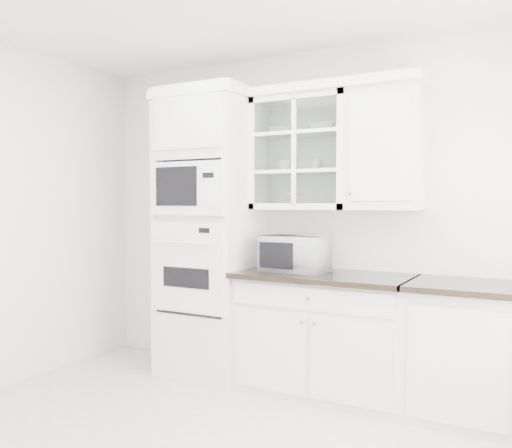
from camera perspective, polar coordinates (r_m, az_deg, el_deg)
The scene contains 12 objects.
room_shell at distance 3.36m, azimuth -3.67°, elevation 7.78°, with size 4.00×3.50×2.70m.
oven_column at distance 4.59m, azimuth -4.88°, elevation -0.93°, with size 0.76×0.68×2.40m.
base_cabinet_run at distance 4.24m, azimuth 7.25°, elevation -11.28°, with size 1.32×0.67×0.92m.
extra_base_cabinet at distance 4.00m, azimuth 21.01°, elevation -12.27°, with size 0.72×0.67×0.92m.
upper_cabinet_glass at distance 4.37m, azimuth 4.94°, elevation 7.45°, with size 0.80×0.33×0.90m.
upper_cabinet_solid at distance 4.14m, azimuth 13.59°, elevation 7.67°, with size 0.55×0.33×0.90m, color white.
crown_molding at distance 4.46m, azimuth 3.56°, elevation 13.65°, with size 2.14×0.38×0.07m, color white.
countertop_microwave at distance 4.23m, azimuth 4.22°, elevation -3.10°, with size 0.48×0.40×0.28m, color white.
bowl_a at distance 4.48m, azimuth 2.73°, elevation 9.73°, with size 0.22×0.22×0.05m, color white.
bowl_b at distance 4.33m, azimuth 6.90°, elevation 10.03°, with size 0.20×0.20×0.06m, color white.
cup_a at distance 4.43m, azimuth 3.13°, elevation 6.14°, with size 0.11×0.11×0.09m, color white.
cup_b at distance 4.34m, azimuth 6.27°, elevation 6.22°, with size 0.10×0.10×0.09m, color white.
Camera 1 is at (1.81, -2.39, 1.46)m, focal length 38.00 mm.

